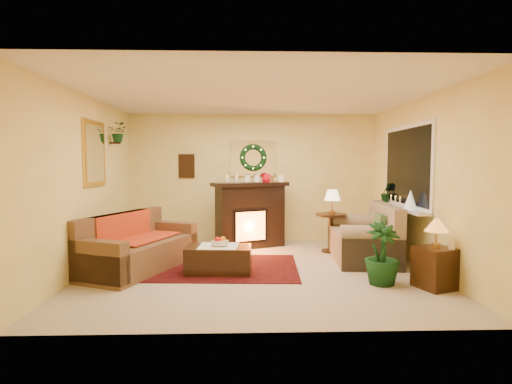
{
  "coord_description": "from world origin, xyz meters",
  "views": [
    {
      "loc": [
        -0.19,
        -5.91,
        1.59
      ],
      "look_at": [
        0.0,
        0.35,
        1.15
      ],
      "focal_mm": 28.0,
      "sensor_mm": 36.0,
      "label": 1
    }
  ],
  "objects_px": {
    "loveseat": "(362,235)",
    "end_table_square": "(435,267)",
    "side_table_round": "(331,234)",
    "sofa": "(140,241)",
    "coffee_table": "(219,259)",
    "fireplace": "(250,219)"
  },
  "relations": [
    {
      "from": "side_table_round",
      "to": "sofa",
      "type": "bearing_deg",
      "value": -160.58
    },
    {
      "from": "loveseat",
      "to": "side_table_round",
      "type": "height_order",
      "value": "loveseat"
    },
    {
      "from": "sofa",
      "to": "loveseat",
      "type": "distance_m",
      "value": 3.57
    },
    {
      "from": "coffee_table",
      "to": "fireplace",
      "type": "bearing_deg",
      "value": 78.37
    },
    {
      "from": "side_table_round",
      "to": "end_table_square",
      "type": "relative_size",
      "value": 1.33
    },
    {
      "from": "sofa",
      "to": "side_table_round",
      "type": "xyz_separation_m",
      "value": [
        3.14,
        1.11,
        -0.11
      ]
    },
    {
      "from": "sofa",
      "to": "end_table_square",
      "type": "xyz_separation_m",
      "value": [
        4.02,
        -1.04,
        -0.16
      ]
    },
    {
      "from": "sofa",
      "to": "side_table_round",
      "type": "height_order",
      "value": "sofa"
    },
    {
      "from": "side_table_round",
      "to": "fireplace",
      "type": "bearing_deg",
      "value": 162.9
    },
    {
      "from": "sofa",
      "to": "coffee_table",
      "type": "xyz_separation_m",
      "value": [
        1.2,
        -0.25,
        -0.22
      ]
    },
    {
      "from": "coffee_table",
      "to": "sofa",
      "type": "bearing_deg",
      "value": 171.79
    },
    {
      "from": "fireplace",
      "to": "side_table_round",
      "type": "xyz_separation_m",
      "value": [
        1.46,
        -0.45,
        -0.23
      ]
    },
    {
      "from": "loveseat",
      "to": "end_table_square",
      "type": "relative_size",
      "value": 3.06
    },
    {
      "from": "sofa",
      "to": "end_table_square",
      "type": "height_order",
      "value": "sofa"
    },
    {
      "from": "coffee_table",
      "to": "end_table_square",
      "type": "bearing_deg",
      "value": -12.13
    },
    {
      "from": "loveseat",
      "to": "side_table_round",
      "type": "bearing_deg",
      "value": 127.83
    },
    {
      "from": "fireplace",
      "to": "end_table_square",
      "type": "xyz_separation_m",
      "value": [
        2.33,
        -2.6,
        -0.28
      ]
    },
    {
      "from": "loveseat",
      "to": "coffee_table",
      "type": "height_order",
      "value": "loveseat"
    },
    {
      "from": "loveseat",
      "to": "coffee_table",
      "type": "bearing_deg",
      "value": -157.17
    },
    {
      "from": "side_table_round",
      "to": "end_table_square",
      "type": "height_order",
      "value": "side_table_round"
    },
    {
      "from": "fireplace",
      "to": "side_table_round",
      "type": "height_order",
      "value": "fireplace"
    },
    {
      "from": "side_table_round",
      "to": "loveseat",
      "type": "bearing_deg",
      "value": -57.01
    }
  ]
}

